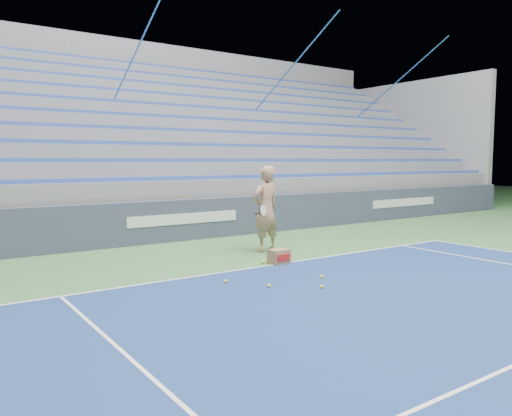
{
  "coord_description": "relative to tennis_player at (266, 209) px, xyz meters",
  "views": [
    {
      "loc": [
        -5.97,
        3.82,
        2.15
      ],
      "look_at": [
        -0.01,
        12.38,
        1.15
      ],
      "focal_mm": 35.0,
      "sensor_mm": 36.0,
      "label": 1
    }
  ],
  "objects": [
    {
      "name": "sponsor_barrier",
      "position": [
        -0.86,
        2.63,
        -0.46
      ],
      "size": [
        30.0,
        0.32,
        1.1
      ],
      "color": "#383F56",
      "rests_on": "ground"
    },
    {
      "name": "tennis_ball_0",
      "position": [
        -2.39,
        -2.1,
        -0.98
      ],
      "size": [
        0.07,
        0.07,
        0.07
      ],
      "primitive_type": "sphere",
      "color": "#C9DE2D",
      "rests_on": "ground"
    },
    {
      "name": "bleachers",
      "position": [
        -0.87,
        8.35,
        1.34
      ],
      "size": [
        31.0,
        9.15,
        7.3
      ],
      "color": "gray",
      "rests_on": "ground"
    },
    {
      "name": "tennis_ball_3",
      "position": [
        -1.94,
        -2.78,
        -0.98
      ],
      "size": [
        0.07,
        0.07,
        0.07
      ],
      "primitive_type": "sphere",
      "color": "#C9DE2D",
      "rests_on": "ground"
    },
    {
      "name": "tennis_player",
      "position": [
        0.0,
        0.0,
        0.0
      ],
      "size": [
        1.0,
        0.91,
        2.03
      ],
      "color": "tan",
      "rests_on": "ground"
    },
    {
      "name": "tennis_ball_1",
      "position": [
        -0.77,
        -2.8,
        -0.98
      ],
      "size": [
        0.07,
        0.07,
        0.07
      ],
      "primitive_type": "sphere",
      "color": "#C9DE2D",
      "rests_on": "ground"
    },
    {
      "name": "ball_box",
      "position": [
        -0.6,
        -1.31,
        -0.86
      ],
      "size": [
        0.43,
        0.34,
        0.31
      ],
      "color": "#906845",
      "rests_on": "ground"
    },
    {
      "name": "tennis_ball_2",
      "position": [
        -1.25,
        -3.33,
        -0.98
      ],
      "size": [
        0.07,
        0.07,
        0.07
      ],
      "primitive_type": "sphere",
      "color": "#C9DE2D",
      "rests_on": "ground"
    },
    {
      "name": "tennis_ball_4",
      "position": [
        -0.88,
        -1.11,
        -0.98
      ],
      "size": [
        0.07,
        0.07,
        0.07
      ],
      "primitive_type": "sphere",
      "color": "#C9DE2D",
      "rests_on": "ground"
    }
  ]
}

